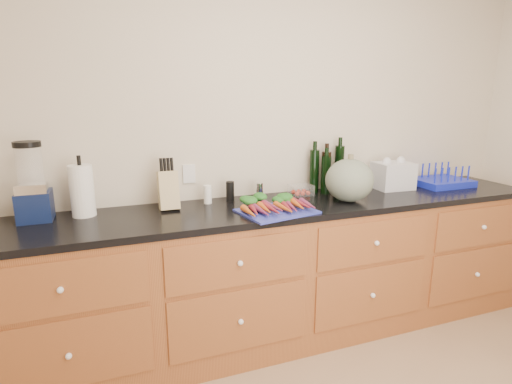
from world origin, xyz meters
name	(u,v)px	position (x,y,z in m)	size (l,w,h in m)	color
wall_back	(272,142)	(0.00, 1.62, 1.30)	(4.10, 0.05, 2.60)	beige
cabinets	(289,273)	(0.00, 1.30, 0.45)	(3.60, 0.64, 0.90)	brown
countertop	(291,206)	(0.00, 1.30, 0.92)	(3.64, 0.62, 0.04)	black
cutting_board	(277,211)	(-0.17, 1.14, 0.95)	(0.43, 0.32, 0.01)	#2C37A7
carrots	(274,205)	(-0.17, 1.18, 0.98)	(0.41, 0.30, 0.06)	#D15A18
squash	(349,180)	(0.38, 1.21, 1.08)	(0.31, 0.31, 0.28)	#5A6756
blender_appliance	(32,187)	(-1.49, 1.46, 1.13)	(0.17, 0.17, 0.44)	#0E1A43
paper_towel	(82,191)	(-1.24, 1.46, 1.09)	(0.13, 0.13, 0.30)	white
knife_block	(168,190)	(-0.76, 1.44, 1.06)	(0.12, 0.12, 0.23)	tan
grinder_salt	(208,194)	(-0.51, 1.48, 1.00)	(0.05, 0.05, 0.12)	white
grinder_pepper	(230,191)	(-0.35, 1.48, 1.01)	(0.05, 0.05, 0.13)	black
canister_chrome	(259,191)	(-0.15, 1.48, 0.99)	(0.05, 0.05, 0.11)	silver
tomato_box	(301,190)	(0.16, 1.47, 0.98)	(0.15, 0.12, 0.07)	white
bottles	(327,171)	(0.38, 1.51, 1.09)	(0.27, 0.14, 0.33)	black
grocery_bag	(393,176)	(0.89, 1.42, 1.04)	(0.27, 0.21, 0.20)	white
dish_rack	(441,180)	(1.32, 1.38, 0.98)	(0.40, 0.32, 0.16)	#1524BF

